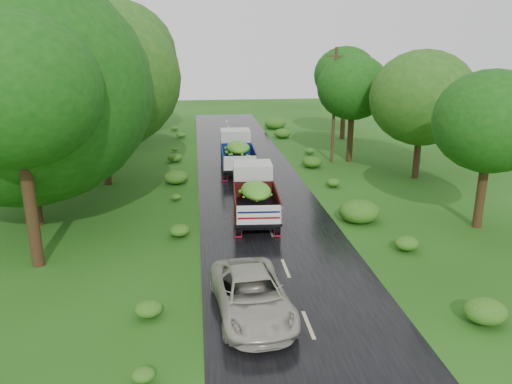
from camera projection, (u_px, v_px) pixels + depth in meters
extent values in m
plane|color=#18400D|center=(308.00, 325.00, 15.46)|extent=(120.00, 120.00, 0.00)
cube|color=black|center=(281.00, 258.00, 20.20)|extent=(6.50, 80.00, 0.02)
cube|color=#BFB78C|center=(308.00, 325.00, 15.46)|extent=(0.12, 1.60, 0.00)
cube|color=#BFB78C|center=(286.00, 268.00, 19.25)|extent=(0.12, 1.60, 0.00)
cube|color=#BFB78C|center=(270.00, 230.00, 23.05)|extent=(0.12, 1.60, 0.00)
cube|color=#BFB78C|center=(260.00, 203.00, 26.84)|extent=(0.12, 1.60, 0.00)
cube|color=#BFB78C|center=(251.00, 183.00, 30.64)|extent=(0.12, 1.60, 0.00)
cube|color=#BFB78C|center=(245.00, 167.00, 34.43)|extent=(0.12, 1.60, 0.00)
cube|color=#BFB78C|center=(240.00, 154.00, 38.23)|extent=(0.12, 1.60, 0.00)
cube|color=#BFB78C|center=(236.00, 144.00, 42.02)|extent=(0.12, 1.60, 0.00)
cube|color=#BFB78C|center=(232.00, 135.00, 45.82)|extent=(0.12, 1.60, 0.00)
cube|color=#BFB78C|center=(229.00, 128.00, 49.61)|extent=(0.12, 1.60, 0.00)
cube|color=#BFB78C|center=(227.00, 121.00, 53.41)|extent=(0.12, 1.60, 0.00)
cube|color=black|center=(255.00, 209.00, 24.26)|extent=(1.82, 5.08, 0.25)
cylinder|color=black|center=(236.00, 200.00, 25.99)|extent=(0.30, 0.90, 0.89)
cylinder|color=black|center=(269.00, 200.00, 26.09)|extent=(0.30, 0.90, 0.89)
cylinder|color=black|center=(238.00, 220.00, 23.16)|extent=(0.30, 0.90, 0.89)
cylinder|color=black|center=(275.00, 219.00, 23.27)|extent=(0.30, 0.90, 0.89)
cylinder|color=black|center=(238.00, 227.00, 22.30)|extent=(0.30, 0.90, 0.89)
cylinder|color=black|center=(277.00, 226.00, 22.40)|extent=(0.30, 0.90, 0.89)
cube|color=maroon|center=(239.00, 234.00, 22.07)|extent=(0.30, 0.05, 0.40)
cube|color=maroon|center=(277.00, 233.00, 22.17)|extent=(0.30, 0.05, 0.40)
cube|color=silver|center=(253.00, 179.00, 25.88)|extent=(2.06, 1.80, 1.69)
cube|color=black|center=(256.00, 211.00, 23.31)|extent=(2.26, 3.93, 0.14)
cube|color=#41100B|center=(235.00, 202.00, 23.11)|extent=(0.29, 3.82, 0.84)
cube|color=#41100B|center=(277.00, 201.00, 23.23)|extent=(0.29, 3.82, 0.84)
cube|color=#41100B|center=(254.00, 190.00, 24.96)|extent=(2.04, 0.19, 0.84)
cube|color=silver|center=(259.00, 215.00, 21.38)|extent=(2.04, 0.19, 0.84)
ellipsoid|color=#3C8518|center=(256.00, 190.00, 23.01)|extent=(1.90, 3.30, 0.89)
cube|color=black|center=(237.00, 163.00, 33.06)|extent=(1.70, 5.22, 0.26)
cylinder|color=black|center=(223.00, 159.00, 34.81)|extent=(0.28, 0.93, 0.92)
cylinder|color=black|center=(248.00, 158.00, 34.98)|extent=(0.28, 0.93, 0.92)
cylinder|color=black|center=(225.00, 170.00, 31.90)|extent=(0.28, 0.93, 0.92)
cylinder|color=black|center=(252.00, 169.00, 32.07)|extent=(0.28, 0.93, 0.92)
cylinder|color=black|center=(225.00, 174.00, 31.00)|extent=(0.28, 0.93, 0.92)
cylinder|color=black|center=(254.00, 173.00, 31.17)|extent=(0.28, 0.93, 0.92)
cube|color=maroon|center=(225.00, 178.00, 30.76)|extent=(0.31, 0.04, 0.41)
cube|color=maroon|center=(254.00, 177.00, 30.93)|extent=(0.31, 0.04, 0.41)
cube|color=silver|center=(235.00, 142.00, 34.74)|extent=(2.07, 1.79, 1.75)
cube|color=black|center=(238.00, 164.00, 32.08)|extent=(2.20, 4.00, 0.15)
cube|color=navy|center=(222.00, 156.00, 31.84)|extent=(0.16, 3.96, 0.88)
cube|color=navy|center=(254.00, 156.00, 32.03)|extent=(0.16, 3.96, 0.88)
cube|color=navy|center=(236.00, 149.00, 33.78)|extent=(2.12, 0.12, 0.88)
cube|color=silver|center=(240.00, 163.00, 30.08)|extent=(2.12, 0.12, 0.88)
ellipsoid|color=#3C8518|center=(238.00, 147.00, 31.77)|extent=(1.85, 3.36, 0.92)
imported|color=#B1AE9D|center=(252.00, 295.00, 15.86)|extent=(2.61, 5.00, 1.34)
cylinder|color=#382616|center=(334.00, 107.00, 34.66)|extent=(0.26, 0.26, 7.97)
cube|color=#382616|center=(336.00, 56.00, 33.66)|extent=(1.39, 0.35, 0.10)
cylinder|color=black|center=(26.00, 170.00, 18.43)|extent=(0.46, 0.46, 7.69)
ellipsoid|color=#0F490E|center=(14.00, 90.00, 17.57)|extent=(3.52, 3.52, 3.17)
cylinder|color=black|center=(29.00, 150.00, 22.78)|extent=(0.45, 0.45, 7.27)
ellipsoid|color=#0F490E|center=(21.00, 89.00, 21.96)|extent=(4.81, 4.81, 4.33)
cylinder|color=black|center=(103.00, 126.00, 29.37)|extent=(0.45, 0.45, 7.19)
ellipsoid|color=#0F490E|center=(99.00, 78.00, 28.56)|extent=(4.33, 4.33, 3.90)
cylinder|color=black|center=(66.00, 103.00, 31.76)|extent=(0.50, 0.50, 9.15)
ellipsoid|color=#0F490E|center=(60.00, 46.00, 30.73)|extent=(4.09, 4.09, 3.68)
cylinder|color=black|center=(105.00, 109.00, 38.01)|extent=(0.44, 0.44, 6.67)
ellipsoid|color=#0F490E|center=(101.00, 75.00, 37.27)|extent=(3.30, 3.30, 2.97)
cylinder|color=black|center=(118.00, 93.00, 42.28)|extent=(0.48, 0.48, 8.14)
ellipsoid|color=#0F490E|center=(115.00, 55.00, 41.37)|extent=(4.50, 4.50, 4.05)
cylinder|color=black|center=(136.00, 85.00, 47.32)|extent=(0.48, 0.48, 8.51)
ellipsoid|color=#0F490E|center=(134.00, 50.00, 46.37)|extent=(3.46, 3.46, 3.11)
cylinder|color=black|center=(484.00, 169.00, 22.70)|extent=(0.42, 0.42, 5.68)
ellipsoid|color=#1D5415|center=(491.00, 121.00, 22.06)|extent=(3.19, 3.19, 2.87)
cylinder|color=black|center=(419.00, 133.00, 31.05)|extent=(0.42, 0.42, 5.74)
ellipsoid|color=#1D5415|center=(423.00, 98.00, 30.41)|extent=(3.59, 3.59, 3.23)
cylinder|color=black|center=(351.00, 120.00, 35.24)|extent=(0.42, 0.42, 6.00)
ellipsoid|color=#1D5415|center=(353.00, 87.00, 34.57)|extent=(3.17, 3.17, 2.85)
cylinder|color=black|center=(344.00, 103.00, 43.32)|extent=(0.43, 0.43, 6.27)
ellipsoid|color=#1D5415|center=(345.00, 75.00, 42.62)|extent=(3.28, 3.28, 2.95)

